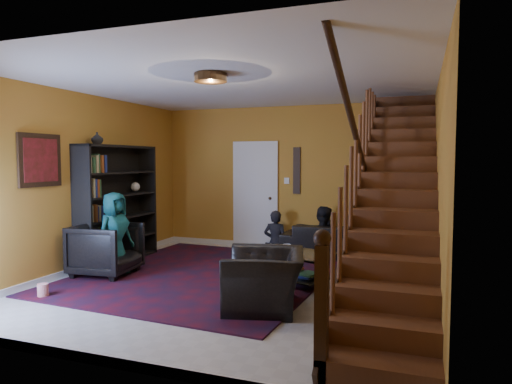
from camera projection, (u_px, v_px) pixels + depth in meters
floor at (236, 285)px, 6.42m from camera, size 5.50×5.50×0.00m
room at (196, 256)px, 8.11m from camera, size 5.50×5.50×5.50m
staircase at (396, 189)px, 5.60m from camera, size 0.95×5.02×3.18m
bookshelf at (118, 207)px, 7.72m from camera, size 0.35×1.80×2.00m
door at (255, 196)px, 9.14m from camera, size 0.82×0.05×2.05m
framed_picture at (40, 160)px, 6.32m from camera, size 0.04×0.74×0.74m
wall_hanging at (297, 171)px, 8.82m from camera, size 0.14×0.03×0.90m
ceiling_fixture at (211, 78)px, 5.47m from camera, size 0.40×0.40×0.10m
rug at (206, 274)px, 6.97m from camera, size 3.77×4.25×0.02m
sofa at (340, 241)px, 8.20m from camera, size 2.05×0.82×0.60m
armchair_left at (106, 250)px, 6.90m from camera, size 0.95×0.93×0.80m
armchair_right at (265, 280)px, 5.39m from camera, size 1.14×1.24×0.68m
person_adult_a at (276, 243)px, 8.66m from camera, size 0.47×0.32×1.25m
person_adult_b at (322, 243)px, 8.36m from camera, size 0.70×0.57×1.36m
person_child at (115, 234)px, 6.92m from camera, size 0.51×0.68×1.27m
coffee_table at (290, 264)px, 6.51m from camera, size 1.37×1.09×0.46m
cup_a at (287, 248)px, 6.51m from camera, size 0.15×0.15×0.10m
cup_b at (282, 248)px, 6.48m from camera, size 0.13×0.13×0.09m
bowl at (290, 248)px, 6.62m from camera, size 0.25×0.25×0.05m
vase at (97, 138)px, 7.18m from camera, size 0.18×0.18×0.19m
popcorn_bucket at (43, 290)px, 5.81m from camera, size 0.17×0.17×0.16m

